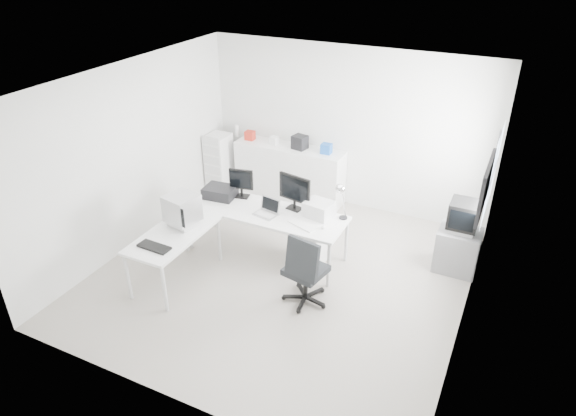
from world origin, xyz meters
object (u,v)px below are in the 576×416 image
at_px(side_desk, 176,256).
at_px(crt_monitor, 182,211).
at_px(office_chair, 306,267).
at_px(drawer_pedestal, 310,247).
at_px(crt_tv, 464,217).
at_px(sideboard, 289,172).
at_px(lcd_monitor_large, 295,192).
at_px(lcd_monitor_small, 241,183).
at_px(filing_cabinet, 219,163).
at_px(tv_cabinet, 457,250).
at_px(main_desk, 266,233).
at_px(inkjet_printer, 220,192).
at_px(laser_printer, 319,209).
at_px(laptop, 265,209).

xyz_separation_m(side_desk, crt_monitor, (0.00, 0.25, 0.61)).
bearing_deg(office_chair, drawer_pedestal, 120.97).
xyz_separation_m(office_chair, crt_tv, (1.68, 1.62, 0.33)).
height_order(crt_monitor, crt_tv, crt_monitor).
height_order(drawer_pedestal, sideboard, sideboard).
bearing_deg(side_desk, lcd_monitor_large, 48.37).
xyz_separation_m(lcd_monitor_small, filing_cabinet, (-1.28, 1.33, -0.44)).
bearing_deg(drawer_pedestal, crt_tv, 22.18).
relative_size(tv_cabinet, filing_cabinet, 0.59).
distance_m(side_desk, lcd_monitor_large, 1.92).
bearing_deg(side_desk, filing_cabinet, 110.06).
distance_m(main_desk, office_chair, 1.26).
height_order(side_desk, crt_monitor, crt_monitor).
relative_size(side_desk, crt_tv, 2.80).
bearing_deg(inkjet_printer, lcd_monitor_small, 20.60).
height_order(laser_printer, filing_cabinet, filing_cabinet).
height_order(lcd_monitor_large, crt_tv, lcd_monitor_large).
bearing_deg(laser_printer, main_desk, -154.39).
distance_m(lcd_monitor_small, crt_tv, 3.28).
bearing_deg(lcd_monitor_small, crt_monitor, -116.69).
bearing_deg(office_chair, lcd_monitor_large, 133.62).
height_order(inkjet_printer, tv_cabinet, inkjet_printer).
xyz_separation_m(laptop, sideboard, (-0.55, 1.96, -0.35)).
bearing_deg(lcd_monitor_small, lcd_monitor_large, -11.44).
bearing_deg(office_chair, crt_tv, 55.17).
relative_size(laser_printer, tv_cabinet, 0.59).
relative_size(crt_tv, sideboard, 0.25).
bearing_deg(lcd_monitor_small, inkjet_printer, -164.87).
bearing_deg(crt_monitor, drawer_pedestal, 42.01).
height_order(lcd_monitor_small, office_chair, lcd_monitor_small).
xyz_separation_m(side_desk, sideboard, (0.35, 2.96, 0.13)).
bearing_deg(crt_tv, drawer_pedestal, -157.82).
bearing_deg(inkjet_printer, lcd_monitor_large, 1.16).
xyz_separation_m(main_desk, laptop, (0.05, -0.10, 0.48)).
xyz_separation_m(main_desk, tv_cabinet, (2.67, 0.85, -0.05)).
distance_m(lcd_monitor_large, tv_cabinet, 2.50).
bearing_deg(crt_tv, sideboard, 162.39).
distance_m(drawer_pedestal, inkjet_printer, 1.64).
distance_m(main_desk, lcd_monitor_small, 0.86).
relative_size(lcd_monitor_large, laptop, 1.74).
xyz_separation_m(main_desk, office_chair, (0.99, -0.76, 0.17)).
relative_size(office_chair, sideboard, 0.54).
distance_m(laptop, office_chair, 1.19).
bearing_deg(main_desk, office_chair, -37.58).
xyz_separation_m(lcd_monitor_small, office_chair, (1.54, -1.01, -0.44)).
relative_size(main_desk, sideboard, 1.19).
xyz_separation_m(office_chair, filing_cabinet, (-2.82, 2.35, 0.01)).
relative_size(side_desk, office_chair, 1.29).
relative_size(laser_printer, crt_tv, 0.77).
height_order(main_desk, filing_cabinet, filing_cabinet).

